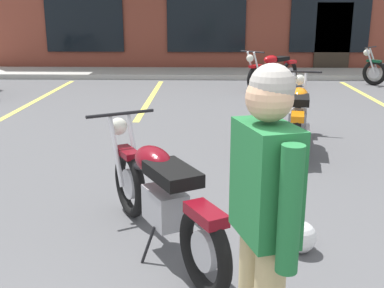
{
  "coord_description": "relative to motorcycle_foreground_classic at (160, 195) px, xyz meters",
  "views": [
    {
      "loc": [
        -0.01,
        -0.97,
        1.9
      ],
      "look_at": [
        -0.14,
        3.72,
        0.55
      ],
      "focal_mm": 43.92,
      "sensor_mm": 36.0,
      "label": 1
    }
  ],
  "objects": [
    {
      "name": "ground_plane",
      "position": [
        0.37,
        1.62,
        -0.46
      ],
      "size": [
        80.0,
        80.0,
        0.0
      ],
      "primitive_type": "plane",
      "color": "#515154"
    },
    {
      "name": "sidewalk_kerb",
      "position": [
        0.37,
        10.42,
        -0.39
      ],
      "size": [
        22.0,
        1.8,
        0.14
      ],
      "primitive_type": "cube",
      "color": "#A8A59E",
      "rests_on": "ground_plane"
    },
    {
      "name": "brick_storefront_building",
      "position": [
        0.37,
        14.07,
        1.6
      ],
      "size": [
        14.31,
        5.98,
        4.12
      ],
      "color": "brown",
      "rests_on": "ground_plane"
    },
    {
      "name": "painted_stall_lines",
      "position": [
        0.37,
        6.82,
        -0.46
      ],
      "size": [
        12.35,
        4.8,
        0.01
      ],
      "color": "#DBCC4C",
      "rests_on": "ground_plane"
    },
    {
      "name": "motorcycle_foreground_classic",
      "position": [
        0.0,
        0.0,
        0.0
      ],
      "size": [
        1.29,
        1.9,
        0.98
      ],
      "color": "black",
      "rests_on": "ground_plane"
    },
    {
      "name": "motorcycle_red_sportbike",
      "position": [
        1.67,
        3.02,
        0.0
      ],
      "size": [
        0.78,
        2.09,
        0.98
      ],
      "color": "black",
      "rests_on": "ground_plane"
    },
    {
      "name": "motorcycle_green_cafe_racer",
      "position": [
        2.01,
        8.08,
        0.0
      ],
      "size": [
        1.59,
        1.71,
        0.98
      ],
      "color": "black",
      "rests_on": "ground_plane"
    },
    {
      "name": "person_in_black_shirt",
      "position": [
        0.65,
        -1.43,
        0.49
      ],
      "size": [
        0.36,
        0.6,
        1.68
      ],
      "color": "black",
      "rests_on": "ground_plane"
    },
    {
      "name": "helmet_on_pavement",
      "position": [
        1.14,
        -0.05,
        -0.33
      ],
      "size": [
        0.26,
        0.26,
        0.26
      ],
      "color": "silver",
      "rests_on": "ground_plane"
    }
  ]
}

